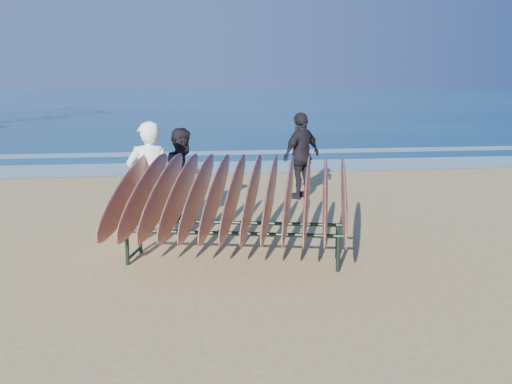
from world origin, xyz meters
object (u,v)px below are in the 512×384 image
Objects in this scene: surfboard_rack at (234,196)px; person_dark_a at (184,176)px; person_white at (149,181)px; person_dark_b at (301,156)px.

person_dark_a is at bearing 118.16° from surfboard_rack.
person_white is 4.52m from person_dark_b.
person_white reaches higher than surfboard_rack.
person_dark_b is (2.61, 2.06, 0.07)m from person_dark_a.
person_white reaches higher than person_dark_a.
person_dark_b reaches higher than surfboard_rack.
person_dark_b is at bearing -6.42° from person_dark_a.
person_white is 1.28m from person_dark_a.
surfboard_rack is at bearing 29.06° from person_dark_b.
person_dark_b is at bearing 81.15° from surfboard_rack.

